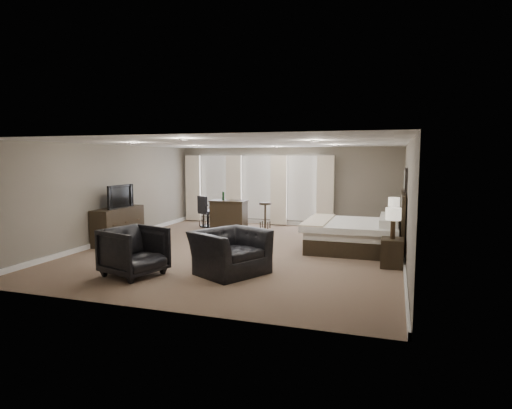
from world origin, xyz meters
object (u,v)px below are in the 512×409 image
(bed, at_px, (355,221))
(bar_stool_left, at_px, (204,215))
(nightstand_far, at_px, (393,231))
(armchair_near, at_px, (230,245))
(armchair_far, at_px, (134,249))
(desk_chair, at_px, (208,211))
(bar_counter, at_px, (229,216))
(tv, at_px, (118,205))
(lamp_far, at_px, (394,209))
(bar_stool_right, at_px, (265,215))
(lamp_near, at_px, (393,223))
(nightstand_near, at_px, (392,253))
(dresser, at_px, (118,225))

(bed, relative_size, bar_stool_left, 3.15)
(nightstand_far, bearing_deg, armchair_near, -124.40)
(armchair_far, distance_m, desk_chair, 5.84)
(bar_counter, bearing_deg, tv, -128.58)
(lamp_far, bearing_deg, armchair_far, -132.65)
(bar_stool_right, bearing_deg, nightstand_far, -13.19)
(lamp_near, height_order, desk_chair, lamp_near)
(bar_counter, relative_size, bar_stool_right, 1.33)
(nightstand_far, bearing_deg, lamp_far, 0.00)
(bed, bearing_deg, lamp_far, 58.46)
(lamp_far, relative_size, bar_stool_right, 0.74)
(lamp_far, bearing_deg, bar_counter, 179.36)
(desk_chair, bearing_deg, bar_stool_right, -141.62)
(bar_stool_right, bearing_deg, armchair_near, -80.45)
(nightstand_near, xyz_separation_m, bar_counter, (-4.82, 2.95, 0.19))
(desk_chair, bearing_deg, nightstand_far, -156.87)
(nightstand_near, height_order, bar_counter, bar_counter)
(bar_stool_left, distance_m, desk_chair, 0.31)
(dresser, relative_size, armchair_near, 1.25)
(lamp_near, xyz_separation_m, lamp_far, (0.00, 2.90, -0.04))
(dresser, relative_size, desk_chair, 1.59)
(lamp_far, relative_size, bar_counter, 0.56)
(armchair_far, distance_m, bar_counter, 5.18)
(dresser, height_order, bar_stool_left, dresser)
(lamp_near, height_order, dresser, lamp_near)
(bed, height_order, bar_stool_right, bed)
(nightstand_near, distance_m, bar_stool_left, 7.04)
(nightstand_near, height_order, lamp_far, lamp_far)
(armchair_near, bearing_deg, nightstand_near, -34.43)
(nightstand_near, bearing_deg, dresser, 177.30)
(armchair_far, height_order, desk_chair, armchair_far)
(nightstand_far, distance_m, dresser, 7.39)
(nightstand_near, height_order, armchair_far, armchair_far)
(bed, height_order, armchair_near, bed)
(lamp_near, bearing_deg, bar_counter, 148.52)
(nightstand_near, distance_m, armchair_far, 5.22)
(desk_chair, bearing_deg, bar_counter, 178.88)
(lamp_far, height_order, bar_counter, lamp_far)
(bed, height_order, tv, bed)
(armchair_far, xyz_separation_m, bar_stool_right, (0.81, 6.04, -0.10))
(dresser, relative_size, tv, 1.56)
(nightstand_near, bearing_deg, armchair_far, -154.77)
(lamp_far, bearing_deg, tv, -159.59)
(bed, bearing_deg, armchair_near, -125.74)
(nightstand_far, distance_m, tv, 7.42)
(nightstand_near, distance_m, nightstand_far, 2.90)
(lamp_near, bearing_deg, bar_stool_left, 148.56)
(lamp_near, xyz_separation_m, dresser, (-6.92, 0.33, -0.44))
(desk_chair, bearing_deg, lamp_near, 177.91)
(bar_stool_left, relative_size, desk_chair, 0.70)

